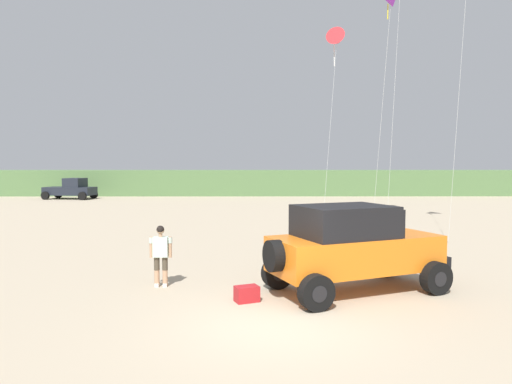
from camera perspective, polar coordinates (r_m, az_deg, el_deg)
ground_plane at (r=10.08m, az=2.55°, el=-15.82°), size 220.00×220.00×0.00m
dune_ridge at (r=50.68m, az=-3.42°, el=1.19°), size 90.00×6.29×2.63m
jeep at (r=12.43m, az=11.77°, el=-6.46°), size 5.00×3.83×2.26m
person_watching at (r=12.95m, az=-11.55°, el=-7.24°), size 0.62×0.31×1.67m
cooler_box at (r=11.53m, az=-1.13°, el=-12.33°), size 0.66×0.55×0.38m
distant_pickup at (r=47.22m, az=-21.64°, el=0.33°), size 4.85×3.05×1.98m
kite_red_delta at (r=28.86m, az=9.85°, el=17.86°), size 2.28×5.91×11.28m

